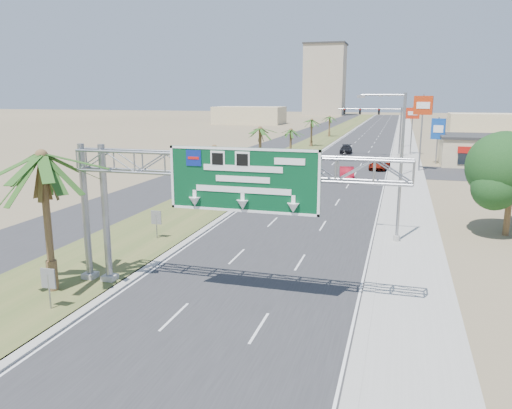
{
  "coord_description": "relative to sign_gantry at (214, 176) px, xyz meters",
  "views": [
    {
      "loc": [
        7.4,
        -12.11,
        9.8
      ],
      "look_at": [
        0.26,
        12.51,
        4.2
      ],
      "focal_mm": 35.0,
      "sensor_mm": 36.0,
      "label": 1
    }
  ],
  "objects": [
    {
      "name": "car_left_lane",
      "position": [
        -3.57,
        30.6,
        -5.2
      ],
      "size": [
        2.47,
        5.21,
        1.72
      ],
      "primitive_type": "imported",
      "rotation": [
        0.0,
        0.0,
        0.09
      ],
      "color": "black",
      "rests_on": "ground"
    },
    {
      "name": "palm_near",
      "position": [
        -8.14,
        -1.93,
        0.87
      ],
      "size": [
        5.7,
        5.7,
        8.35
      ],
      "color": "brown",
      "rests_on": "ground"
    },
    {
      "name": "opposing_road",
      "position": [
        -15.94,
        100.07,
        -6.05
      ],
      "size": [
        8.0,
        300.0,
        0.02
      ],
      "primitive_type": "cube",
      "color": "#28282B",
      "rests_on": "ground"
    },
    {
      "name": "store_building",
      "position": [
        23.06,
        56.07,
        -4.06
      ],
      "size": [
        18.0,
        10.0,
        4.0
      ],
      "primitive_type": "cube",
      "color": "#CAB288",
      "rests_on": "ground"
    },
    {
      "name": "sign_gantry",
      "position": [
        0.0,
        0.0,
        0.0
      ],
      "size": [
        16.75,
        1.24,
        7.5
      ],
      "color": "gray",
      "rests_on": "ground"
    },
    {
      "name": "car_far",
      "position": [
        -0.64,
        65.48,
        -5.35
      ],
      "size": [
        2.2,
        4.95,
        1.41
      ],
      "primitive_type": "imported",
      "rotation": [
        0.0,
        0.0,
        0.05
      ],
      "color": "black",
      "rests_on": "ground"
    },
    {
      "name": "building_distant_right",
      "position": [
        31.06,
        130.07,
        -3.56
      ],
      "size": [
        20.0,
        12.0,
        5.0
      ],
      "primitive_type": "cube",
      "color": "#CAB288",
      "rests_on": "ground"
    },
    {
      "name": "median_signback_b",
      "position": [
        -7.44,
        8.07,
        -4.61
      ],
      "size": [
        0.75,
        0.08,
        2.08
      ],
      "color": "gray",
      "rests_on": "ground"
    },
    {
      "name": "pole_sign_red_far",
      "position": [
        10.06,
        65.8,
        0.29
      ],
      "size": [
        2.21,
        0.46,
        8.06
      ],
      "color": "gray",
      "rests_on": "ground"
    },
    {
      "name": "car_right_lane",
      "position": [
        5.86,
        46.91,
        -5.38
      ],
      "size": [
        2.89,
        5.14,
        1.36
      ],
      "primitive_type": "imported",
      "rotation": [
        0.0,
        0.0,
        -0.14
      ],
      "color": "gray",
      "rests_on": "ground"
    },
    {
      "name": "pole_sign_red_near",
      "position": [
        10.93,
        46.81,
        1.88
      ],
      "size": [
        2.39,
        0.93,
        9.99
      ],
      "color": "gray",
      "rests_on": "ground"
    },
    {
      "name": "median_signback_a",
      "position": [
        -6.74,
        -3.93,
        -4.61
      ],
      "size": [
        0.75,
        0.08,
        2.08
      ],
      "color": "gray",
      "rests_on": "ground"
    },
    {
      "name": "palm_row_d",
      "position": [
        -8.44,
        56.07,
        -1.64
      ],
      "size": [
        3.99,
        3.99,
        5.45
      ],
      "color": "brown",
      "rests_on": "ground"
    },
    {
      "name": "sidewalk_right",
      "position": [
        9.56,
        100.07,
        -6.01
      ],
      "size": [
        4.0,
        300.0,
        0.1
      ],
      "primitive_type": "cube",
      "color": "#9E9B93",
      "rests_on": "ground"
    },
    {
      "name": "palm_row_f",
      "position": [
        -8.44,
        100.07,
        -1.35
      ],
      "size": [
        3.99,
        3.99,
        5.75
      ],
      "color": "brown",
      "rests_on": "ground"
    },
    {
      "name": "palm_row_b",
      "position": [
        -8.44,
        22.07,
        -1.16
      ],
      "size": [
        3.99,
        3.99,
        5.95
      ],
      "color": "brown",
      "rests_on": "ground"
    },
    {
      "name": "streetlight_near",
      "position": [
        8.36,
        12.07,
        -1.36
      ],
      "size": [
        3.27,
        0.44,
        10.0
      ],
      "color": "gray",
      "rests_on": "ground"
    },
    {
      "name": "median_grass",
      "position": [
        -8.94,
        100.07,
        -6.0
      ],
      "size": [
        7.0,
        300.0,
        0.12
      ],
      "primitive_type": "cube",
      "color": "#425625",
      "rests_on": "ground"
    },
    {
      "name": "road",
      "position": [
        1.06,
        100.07,
        -6.05
      ],
      "size": [
        12.0,
        300.0,
        0.02
      ],
      "primitive_type": "cube",
      "color": "#28282B",
      "rests_on": "ground"
    },
    {
      "name": "palm_row_c",
      "position": [
        -8.44,
        38.07,
        -0.39
      ],
      "size": [
        3.99,
        3.99,
        6.75
      ],
      "color": "brown",
      "rests_on": "ground"
    },
    {
      "name": "tower_distant",
      "position": [
        -30.94,
        240.07,
        11.44
      ],
      "size": [
        20.0,
        16.0,
        35.0
      ],
      "primitive_type": "cube",
      "color": "tan",
      "rests_on": "ground"
    },
    {
      "name": "building_distant_left",
      "position": [
        -43.94,
        150.07,
        -3.06
      ],
      "size": [
        24.0,
        14.0,
        6.0
      ],
      "primitive_type": "cube",
      "color": "#CAB288",
      "rests_on": "ground"
    },
    {
      "name": "pole_sign_blue",
      "position": [
        13.56,
        55.55,
        -1.18
      ],
      "size": [
        1.99,
        0.94,
        6.79
      ],
      "color": "gray",
      "rests_on": "ground"
    },
    {
      "name": "palm_row_e",
      "position": [
        -8.44,
        75.07,
        -0.97
      ],
      "size": [
        3.99,
        3.99,
        6.15
      ],
      "color": "brown",
      "rests_on": "ground"
    },
    {
      "name": "streetlight_far",
      "position": [
        8.36,
        78.07,
        -1.36
      ],
      "size": [
        3.27,
        0.44,
        10.0
      ],
      "color": "gray",
      "rests_on": "ground"
    },
    {
      "name": "signal_mast",
      "position": [
        6.23,
        62.05,
        -1.21
      ],
      "size": [
        10.28,
        0.71,
        8.0
      ],
      "color": "gray",
      "rests_on": "ground"
    },
    {
      "name": "streetlight_mid",
      "position": [
        8.36,
        42.07,
        -1.36
      ],
      "size": [
        3.27,
        0.44,
        10.0
      ],
      "color": "gray",
      "rests_on": "ground"
    },
    {
      "name": "car_mid_lane",
      "position": [
        2.5,
        37.02,
        -5.28
      ],
      "size": [
        2.28,
        4.9,
        1.55
      ],
      "primitive_type": "imported",
      "rotation": [
        0.0,
        0.0,
        0.14
      ],
      "color": "maroon",
      "rests_on": "ground"
    },
    {
      "name": "oak_near",
      "position": [
        16.06,
        16.07,
        -1.53
      ],
      "size": [
        4.5,
        4.5,
        6.8
      ],
      "color": "brown",
      "rests_on": "ground"
    }
  ]
}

